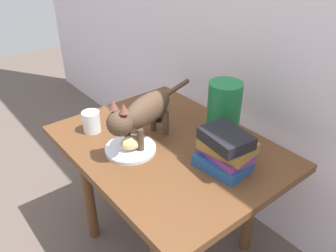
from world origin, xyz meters
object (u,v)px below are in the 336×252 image
at_px(side_table, 168,158).
at_px(candle_jar, 92,123).
at_px(cat, 142,113).
at_px(bread_roll, 131,143).
at_px(plate, 131,149).
at_px(book_stack, 225,150).
at_px(green_vase, 224,111).
at_px(tv_remote, 158,112).

height_order(side_table, candle_jar, candle_jar).
bearing_deg(cat, bread_roll, -75.17).
distance_m(cat, candle_jar, 0.25).
bearing_deg(candle_jar, plate, 11.47).
relative_size(side_table, book_stack, 4.49).
height_order(bread_roll, green_vase, green_vase).
relative_size(book_stack, green_vase, 0.83).
xyz_separation_m(side_table, bread_roll, (-0.05, -0.13, 0.10)).
bearing_deg(bread_roll, green_vase, 68.02).
relative_size(plate, book_stack, 0.99).
bearing_deg(candle_jar, green_vase, 46.52).
height_order(cat, tv_remote, cat).
xyz_separation_m(bread_roll, book_stack, (0.27, 0.19, 0.03)).
height_order(book_stack, green_vase, green_vase).
bearing_deg(green_vase, plate, -113.32).
height_order(side_table, bread_roll, bread_roll).
bearing_deg(book_stack, green_vase, 135.86).
bearing_deg(tv_remote, bread_roll, -11.30).
bearing_deg(green_vase, candle_jar, -133.48).
distance_m(book_stack, tv_remote, 0.45).
bearing_deg(side_table, tv_remote, 151.36).
height_order(book_stack, tv_remote, book_stack).
height_order(green_vase, candle_jar, green_vase).
distance_m(side_table, bread_roll, 0.18).
bearing_deg(plate, candle_jar, -168.53).
relative_size(bread_roll, tv_remote, 0.53).
bearing_deg(plate, book_stack, 34.45).
relative_size(side_table, cat, 1.83).
distance_m(cat, green_vase, 0.31).
bearing_deg(plate, side_table, 68.01).
bearing_deg(plate, tv_remote, 122.73).
xyz_separation_m(plate, candle_jar, (-0.21, -0.04, 0.03)).
bearing_deg(bread_roll, side_table, 71.40).
distance_m(plate, cat, 0.14).
xyz_separation_m(book_stack, candle_jar, (-0.49, -0.24, -0.03)).
bearing_deg(green_vase, book_stack, -44.14).
distance_m(side_table, candle_jar, 0.33).
bearing_deg(candle_jar, bread_roll, 10.67).
relative_size(side_table, bread_roll, 10.59).
relative_size(side_table, plate, 4.55).
height_order(side_table, tv_remote, tv_remote).
bearing_deg(bread_roll, cat, 104.83).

